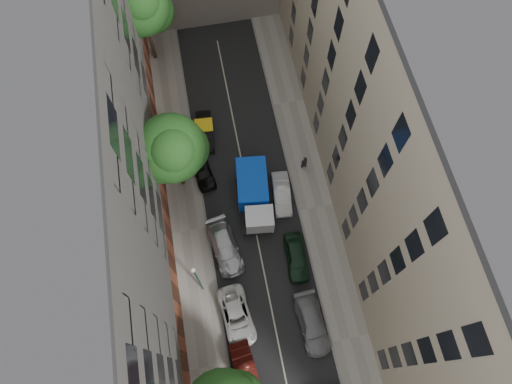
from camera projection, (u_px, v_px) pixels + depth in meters
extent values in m
plane|color=#4C4C49|center=(253.00, 219.00, 39.11)|extent=(120.00, 120.00, 0.00)
cube|color=black|center=(253.00, 219.00, 39.10)|extent=(8.00, 44.00, 0.02)
cube|color=gray|center=(190.00, 231.00, 38.63)|extent=(3.00, 44.00, 0.15)
cube|color=gray|center=(316.00, 208.00, 39.45)|extent=(3.00, 44.00, 0.15)
cube|color=#514E4B|center=(83.00, 197.00, 29.09)|extent=(8.00, 44.00, 20.00)
cube|color=tan|center=(413.00, 140.00, 30.73)|extent=(8.00, 44.00, 20.00)
cube|color=black|center=(254.00, 200.00, 39.13)|extent=(3.10, 6.40, 0.34)
cube|color=silver|center=(259.00, 220.00, 37.35)|extent=(2.48, 2.08, 1.94)
cube|color=blue|center=(252.00, 184.00, 38.42)|extent=(2.97, 4.37, 2.05)
cylinder|color=black|center=(247.00, 227.00, 38.35)|extent=(0.32, 0.96, 0.96)
cylinder|color=black|center=(272.00, 222.00, 38.51)|extent=(0.32, 0.96, 0.96)
cylinder|color=black|center=(238.00, 184.00, 39.89)|extent=(0.32, 0.96, 0.96)
cylinder|color=black|center=(263.00, 180.00, 40.05)|extent=(0.32, 0.96, 0.96)
imported|color=#4A130E|center=(246.00, 372.00, 33.65)|extent=(2.05, 4.54, 1.45)
imported|color=silver|center=(237.00, 316.00, 35.27)|extent=(2.75, 5.07, 1.35)
imported|color=#BBBBC0|center=(225.00, 247.00, 37.37)|extent=(2.88, 5.36, 1.48)
imported|color=black|center=(202.00, 171.00, 40.18)|extent=(2.23, 4.20, 1.36)
imported|color=black|center=(205.00, 131.00, 41.74)|extent=(1.76, 4.27, 1.38)
imported|color=slate|center=(312.00, 324.00, 35.00)|extent=(2.28, 5.02, 1.43)
imported|color=black|center=(297.00, 257.00, 37.06)|extent=(1.96, 4.32, 1.44)
imported|color=silver|center=(282.00, 194.00, 39.31)|extent=(1.82, 4.21, 1.35)
cylinder|color=#382619|center=(180.00, 175.00, 38.91)|extent=(0.36, 0.36, 3.04)
cylinder|color=#382619|center=(176.00, 161.00, 36.51)|extent=(0.24, 0.24, 2.17)
sphere|color=#204818|center=(171.00, 148.00, 34.56)|extent=(5.41, 5.41, 5.41)
sphere|color=#204818|center=(184.00, 148.00, 35.74)|extent=(4.06, 4.06, 4.06)
sphere|color=#204818|center=(164.00, 159.00, 34.87)|extent=(3.79, 3.79, 3.79)
sphere|color=#204818|center=(172.00, 150.00, 33.22)|extent=(3.52, 3.52, 3.52)
cylinder|color=#382619|center=(152.00, 46.00, 44.27)|extent=(0.36, 0.36, 3.21)
cylinder|color=#382619|center=(146.00, 25.00, 41.74)|extent=(0.24, 0.24, 2.29)
sphere|color=#204818|center=(140.00, 6.00, 39.68)|extent=(5.17, 5.17, 5.17)
sphere|color=#204818|center=(153.00, 11.00, 40.91)|extent=(3.88, 3.88, 3.88)
sphere|color=#204818|center=(135.00, 17.00, 40.02)|extent=(3.62, 3.62, 3.62)
sphere|color=#204818|center=(140.00, 2.00, 38.29)|extent=(3.36, 3.36, 3.36)
cylinder|color=#1A5B39|center=(198.00, 280.00, 33.71)|extent=(0.14, 0.14, 6.32)
sphere|color=silver|center=(193.00, 270.00, 30.71)|extent=(0.36, 0.36, 0.36)
imported|color=black|center=(304.00, 163.00, 40.09)|extent=(0.74, 0.59, 1.78)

